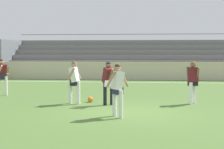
# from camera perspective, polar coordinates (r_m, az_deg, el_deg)

# --- Properties ---
(ground_plane) EXTENTS (160.00, 160.00, 0.00)m
(ground_plane) POSITION_cam_1_polar(r_m,az_deg,el_deg) (11.28, 2.66, -6.31)
(ground_plane) COLOR #4C6B30
(field_line_sideline) EXTENTS (44.00, 0.12, 0.01)m
(field_line_sideline) POSITION_cam_1_polar(r_m,az_deg,el_deg) (21.65, 4.05, -1.33)
(field_line_sideline) COLOR white
(field_line_sideline) RESTS_ON ground
(sideline_wall) EXTENTS (48.00, 0.16, 1.24)m
(sideline_wall) POSITION_cam_1_polar(r_m,az_deg,el_deg) (23.48, 4.18, 0.61)
(sideline_wall) COLOR beige
(sideline_wall) RESTS_ON ground
(bleacher_stand) EXTENTS (24.20, 4.82, 3.46)m
(bleacher_stand) POSITION_cam_1_polar(r_m,az_deg,el_deg) (26.57, 8.30, 2.93)
(bleacher_stand) COLOR #897051
(bleacher_stand) RESTS_ON ground
(player_white_wide_right) EXTENTS (0.51, 0.52, 1.63)m
(player_white_wide_right) POSITION_cam_1_polar(r_m,az_deg,el_deg) (12.91, -6.38, -0.70)
(player_white_wide_right) COLOR white
(player_white_wide_right) RESTS_ON ground
(player_dark_trailing_run) EXTENTS (0.53, 0.67, 1.62)m
(player_dark_trailing_run) POSITION_cam_1_polar(r_m,az_deg,el_deg) (12.55, -0.62, -0.83)
(player_dark_trailing_run) COLOR black
(player_dark_trailing_run) RESTS_ON ground
(player_white_dropping_back) EXTENTS (0.70, 0.49, 1.63)m
(player_white_dropping_back) POSITION_cam_1_polar(r_m,az_deg,el_deg) (10.24, 0.96, -1.89)
(player_white_dropping_back) COLOR white
(player_white_dropping_back) RESTS_ON ground
(player_dark_deep_cover) EXTENTS (0.50, 0.75, 1.65)m
(player_dark_deep_cover) POSITION_cam_1_polar(r_m,az_deg,el_deg) (16.03, -18.13, 0.10)
(player_dark_deep_cover) COLOR white
(player_dark_deep_cover) RESTS_ON ground
(player_dark_challenging) EXTENTS (0.44, 0.48, 1.63)m
(player_dark_challenging) POSITION_cam_1_polar(r_m,az_deg,el_deg) (13.15, 13.48, -0.71)
(player_dark_challenging) COLOR white
(player_dark_challenging) RESTS_ON ground
(soccer_ball) EXTENTS (0.22, 0.22, 0.22)m
(soccer_ball) POSITION_cam_1_polar(r_m,az_deg,el_deg) (13.36, -3.68, -4.21)
(soccer_ball) COLOR orange
(soccer_ball) RESTS_ON ground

